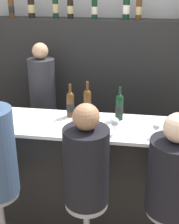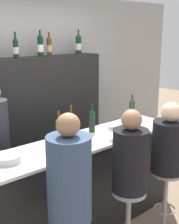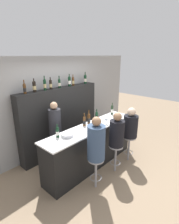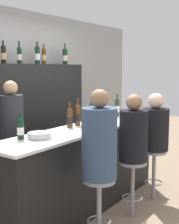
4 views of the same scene
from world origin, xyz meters
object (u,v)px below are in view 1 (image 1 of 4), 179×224
object	(u,v)px
wine_bottle_backbar_1	(31,6)
wine_bottle_backbar_4	(95,7)
bar_stool_middle	(86,216)
wine_glass_0	(115,123)
wine_bottle_backbar_6	(139,8)
guest_seated_right	(173,172)
wine_bottle_backbar_2	(55,5)
wine_bottle_counter_3	(119,107)
wine_bottle_backbar_5	(126,6)
wine_glass_1	(156,128)
wine_bottle_counter_2	(87,103)
wine_bottle_backbar_0	(11,7)
bar_stool_left	(0,207)
guest_seated_middle	(86,162)
wine_bottle_backbar_3	(70,7)
bartender	(44,117)
wine_bottle_counter_1	(70,104)

from	to	relation	value
wine_bottle_backbar_1	wine_bottle_backbar_4	size ratio (longest dim) A/B	1.01
wine_bottle_backbar_4	bar_stool_middle	xyz separation A→B (m)	(0.18, -1.69, -1.41)
wine_bottle_backbar_1	wine_glass_0	world-z (taller)	wine_bottle_backbar_1
wine_bottle_backbar_6	wine_glass_0	size ratio (longest dim) A/B	1.97
wine_glass_0	guest_seated_right	distance (m)	0.63
wine_bottle_backbar_1	wine_bottle_backbar_2	bearing A→B (deg)	-0.00
wine_bottle_counter_3	wine_glass_0	xyz separation A→B (m)	(-0.02, -0.31, -0.01)
wine_bottle_backbar_5	wine_glass_1	distance (m)	1.56
wine_bottle_counter_3	wine_bottle_backbar_6	distance (m)	1.24
wine_bottle_counter_2	wine_bottle_backbar_0	xyz separation A→B (m)	(-1.04, 0.96, 0.76)
wine_bottle_backbar_2	wine_bottle_backbar_6	world-z (taller)	wine_bottle_backbar_2
wine_glass_1	guest_seated_right	distance (m)	0.45
wine_bottle_backbar_0	wine_bottle_backbar_4	xyz separation A→B (m)	(0.97, -0.00, 0.00)
wine_bottle_counter_2	bar_stool_middle	distance (m)	0.99
bar_stool_left	bar_stool_middle	world-z (taller)	same
wine_bottle_counter_3	guest_seated_middle	size ratio (longest dim) A/B	0.40
wine_bottle_backbar_0	wine_bottle_backbar_6	size ratio (longest dim) A/B	1.01
wine_bottle_counter_2	wine_bottle_backbar_4	bearing A→B (deg)	94.16
wine_glass_0	wine_glass_1	xyz separation A→B (m)	(0.33, 0.00, -0.02)
wine_bottle_backbar_3	guest_seated_right	size ratio (longest dim) A/B	0.40
wine_bottle_backbar_2	guest_seated_middle	bearing A→B (deg)	-69.78
wine_bottle_backbar_1	wine_bottle_backbar_5	size ratio (longest dim) A/B	0.95
wine_bottle_backbar_4	bartender	world-z (taller)	wine_bottle_backbar_4
wine_bottle_backbar_2	bartender	size ratio (longest dim) A/B	0.22
wine_bottle_backbar_6	bar_stool_left	size ratio (longest dim) A/B	0.45
wine_bottle_backbar_0	bar_stool_middle	distance (m)	2.48
guest_seated_middle	bartender	size ratio (longest dim) A/B	0.49
wine_bottle_backbar_6	guest_seated_right	bearing A→B (deg)	-79.75
wine_bottle_counter_3	wine_bottle_backbar_1	xyz separation A→B (m)	(-1.09, 0.96, 0.78)
wine_bottle_counter_1	wine_bottle_backbar_1	size ratio (longest dim) A/B	1.01
wine_bottle_counter_2	wine_bottle_backbar_4	world-z (taller)	wine_bottle_backbar_4
wine_glass_0	wine_bottle_counter_2	bearing A→B (deg)	131.27
bar_stool_left	guest_seated_middle	bearing A→B (deg)	0.00
bar_stool_left	guest_seated_middle	size ratio (longest dim) A/B	0.86
wine_bottle_counter_3	wine_bottle_backbar_0	size ratio (longest dim) A/B	1.01
wine_bottle_counter_1	wine_bottle_backbar_6	bearing A→B (deg)	59.32
wine_bottle_counter_3	guest_seated_right	distance (m)	0.86
bartender	guest_seated_middle	bearing A→B (deg)	-61.26
wine_bottle_backbar_2	bartender	distance (m)	1.27
wine_glass_0	bar_stool_left	distance (m)	1.15
wine_bottle_backbar_3	wine_bottle_backbar_2	bearing A→B (deg)	-180.00
wine_bottle_counter_2	guest_seated_right	size ratio (longest dim) A/B	0.46
wine_glass_0	wine_bottle_backbar_0	bearing A→B (deg)	135.83
wine_bottle_backbar_4	wine_glass_0	xyz separation A→B (m)	(0.35, -1.28, -0.79)
wine_bottle_backbar_5	wine_glass_0	bearing A→B (deg)	-90.02
wine_bottle_backbar_6	bartender	bearing A→B (deg)	-157.74
wine_glass_1	wine_bottle_backbar_3	bearing A→B (deg)	126.80
wine_bottle_counter_2	wine_bottle_backbar_0	bearing A→B (deg)	137.17
wine_bottle_backbar_1	bar_stool_left	world-z (taller)	wine_bottle_backbar_1
wine_bottle_counter_2	guest_seated_right	world-z (taller)	guest_seated_right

